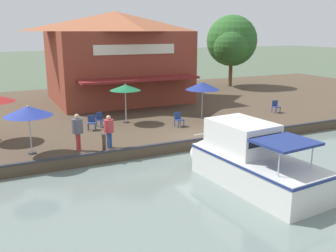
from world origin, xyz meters
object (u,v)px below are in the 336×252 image
Objects in this scene: cafe_chair_mid_patio at (92,122)px; patio_umbrella_far_corner at (203,86)px; patio_umbrella_mid_patio_right at (28,111)px; cafe_chair_far_corner_seat at (276,106)px; waterfront_restaurant at (117,56)px; person_near_entrance at (109,128)px; patio_umbrella_by_entrance at (125,88)px; cafe_chair_back_row_seat at (179,119)px; cafe_chair_under_first_umbrella at (100,119)px; person_at_quay_edge at (77,128)px; mooring_post at (104,143)px; tree_behind_restaurant at (232,42)px; motorboat_fourth_along at (245,160)px.

patio_umbrella_far_corner is at bearing 89.07° from cafe_chair_mid_patio.
cafe_chair_far_corner_seat is at bearing 97.66° from patio_umbrella_mid_patio_right.
waterfront_restaurant reaches higher than person_near_entrance.
patio_umbrella_by_entrance is 2.88× the size of cafe_chair_mid_patio.
patio_umbrella_by_entrance is 10.82m from cafe_chair_far_corner_seat.
cafe_chair_far_corner_seat is 8.02m from cafe_chair_back_row_seat.
patio_umbrella_mid_patio_right is at bearing -49.88° from cafe_chair_under_first_umbrella.
person_at_quay_edge reaches higher than cafe_chair_under_first_umbrella.
cafe_chair_under_first_umbrella is (-1.42, -12.27, 0.00)m from cafe_chair_far_corner_seat.
cafe_chair_back_row_seat is 6.90m from person_at_quay_edge.
person_at_quay_edge is 2.15× the size of mooring_post.
mooring_post is at bearing -75.97° from cafe_chair_far_corner_seat.
mooring_post is at bearing -6.41° from cafe_chair_mid_patio.
person_at_quay_edge is at bearing -52.12° from tree_behind_restaurant.
person_at_quay_edge is at bearing -68.65° from patio_umbrella_far_corner.
motorboat_fourth_along reaches higher than person_at_quay_edge.
person_near_entrance is 0.24× the size of motorboat_fourth_along.
person_at_quay_edge is 0.26× the size of motorboat_fourth_along.
tree_behind_restaurant reaches higher than waterfront_restaurant.
tree_behind_restaurant is (-10.26, 14.93, 2.29)m from patio_umbrella_by_entrance.
patio_umbrella_mid_patio_right is 5.89m from cafe_chair_under_first_umbrella.
cafe_chair_mid_patio is at bearing 130.45° from patio_umbrella_mid_patio_right.
cafe_chair_back_row_seat is 5.58m from person_near_entrance.
mooring_post is at bearing -41.92° from person_near_entrance.
motorboat_fourth_along reaches higher than cafe_chair_under_first_umbrella.
waterfront_restaurant is 13.02m from tree_behind_restaurant.
waterfront_restaurant reaches higher than patio_umbrella_far_corner.
patio_umbrella_by_entrance reaches higher than cafe_chair_far_corner_seat.
cafe_chair_back_row_seat is at bearing -85.92° from cafe_chair_far_corner_seat.
patio_umbrella_by_entrance is 5.06m from patio_umbrella_far_corner.
waterfront_restaurant is 10.83m from cafe_chair_back_row_seat.
motorboat_fourth_along is at bearing 10.04° from patio_umbrella_by_entrance.
patio_umbrella_mid_patio_right is 5.06m from cafe_chair_mid_patio.
waterfront_restaurant reaches higher than patio_umbrella_mid_patio_right.
waterfront_restaurant is at bearing 153.04° from cafe_chair_mid_patio.
mooring_post is (4.78, -1.15, -0.05)m from cafe_chair_under_first_umbrella.
person_near_entrance is at bearing -65.04° from cafe_chair_back_row_seat.
patio_umbrella_far_corner reaches higher than cafe_chair_far_corner_seat.
cafe_chair_far_corner_seat is at bearing 80.80° from patio_umbrella_by_entrance.
patio_umbrella_by_entrance is 5.38m from person_near_entrance.
patio_umbrella_by_entrance is at bearing -14.75° from waterfront_restaurant.
patio_umbrella_by_entrance is 0.34× the size of tree_behind_restaurant.
cafe_chair_mid_patio is (-0.89, -12.95, 0.00)m from cafe_chair_far_corner_seat.
motorboat_fourth_along is at bearing 43.60° from mooring_post.
cafe_chair_under_first_umbrella is (-0.65, -6.69, -1.67)m from patio_umbrella_far_corner.
cafe_chair_far_corner_seat is at bearing 133.10° from motorboat_fourth_along.
cafe_chair_back_row_seat is 6.10m from mooring_post.
cafe_chair_mid_patio is at bearing -155.46° from motorboat_fourth_along.
cafe_chair_under_first_umbrella is 10.25m from motorboat_fourth_along.
patio_umbrella_by_entrance reaches higher than motorboat_fourth_along.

